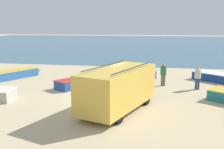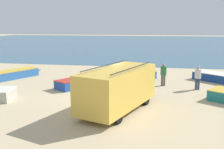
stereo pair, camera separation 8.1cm
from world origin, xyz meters
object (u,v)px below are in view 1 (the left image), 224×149
(fisherman_1, at_px, (198,76))
(fisherman_3, at_px, (133,74))
(fishing_rowboat_2, at_px, (18,74))
(fishing_rowboat_4, at_px, (83,82))
(fishing_rowboat_0, at_px, (135,73))
(fishing_rowboat_5, at_px, (216,77))
(parked_van, at_px, (119,88))
(fisherman_2, at_px, (163,72))

(fisherman_1, xyz_separation_m, fisherman_3, (-4.42, -0.69, 0.07))
(fishing_rowboat_2, relative_size, fishing_rowboat_4, 1.01)
(fisherman_3, bearing_deg, fishing_rowboat_2, -1.67)
(fishing_rowboat_0, xyz_separation_m, fishing_rowboat_5, (6.49, -0.58, 0.02))
(fishing_rowboat_2, height_order, fishing_rowboat_4, fishing_rowboat_2)
(parked_van, relative_size, fisherman_3, 3.28)
(fishing_rowboat_0, relative_size, fishing_rowboat_4, 0.92)
(parked_van, relative_size, fishing_rowboat_0, 1.41)
(parked_van, height_order, fisherman_1, parked_van)
(fishing_rowboat_4, bearing_deg, fishing_rowboat_0, -7.15)
(parked_van, height_order, fishing_rowboat_2, parked_van)
(fisherman_2, bearing_deg, parked_van, 160.13)
(fisherman_3, bearing_deg, parked_van, 98.57)
(fishing_rowboat_0, relative_size, fisherman_2, 2.48)
(fisherman_1, relative_size, fisherman_2, 0.99)
(parked_van, distance_m, fishing_rowboat_0, 9.20)
(parked_van, height_order, fishing_rowboat_4, parked_van)
(fishing_rowboat_4, height_order, fisherman_3, fisherman_3)
(fisherman_1, bearing_deg, fishing_rowboat_5, -25.29)
(fishing_rowboat_2, bearing_deg, fisherman_3, -77.08)
(parked_van, relative_size, fisherman_2, 3.50)
(fishing_rowboat_4, relative_size, fishing_rowboat_5, 1.21)
(fisherman_2, bearing_deg, fishing_rowboat_5, -58.70)
(fishing_rowboat_0, relative_size, fishing_rowboat_2, 0.91)
(fishing_rowboat_5, height_order, fisherman_1, fisherman_1)
(fisherman_2, relative_size, fisherman_3, 0.94)
(parked_van, relative_size, fishing_rowboat_5, 1.57)
(fishing_rowboat_2, height_order, fisherman_3, fisherman_3)
(fishing_rowboat_2, relative_size, fisherman_3, 2.56)
(fishing_rowboat_4, relative_size, fisherman_1, 2.71)
(fishing_rowboat_2, height_order, fisherman_2, fisherman_2)
(fishing_rowboat_4, relative_size, fisherman_2, 2.69)
(parked_van, bearing_deg, fishing_rowboat_4, 53.47)
(fisherman_1, bearing_deg, fisherman_2, 76.92)
(fisherman_1, distance_m, fisherman_2, 2.43)
(fishing_rowboat_5, relative_size, fisherman_1, 2.24)
(fishing_rowboat_0, relative_size, fisherman_3, 2.33)
(fishing_rowboat_0, xyz_separation_m, fishing_rowboat_2, (-9.80, -2.12, 0.03))
(fishing_rowboat_4, bearing_deg, parked_van, -112.73)
(fishing_rowboat_4, height_order, fisherman_1, fisherman_1)
(fishing_rowboat_5, relative_size, fisherman_2, 2.23)
(fishing_rowboat_5, bearing_deg, fisherman_2, -110.17)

